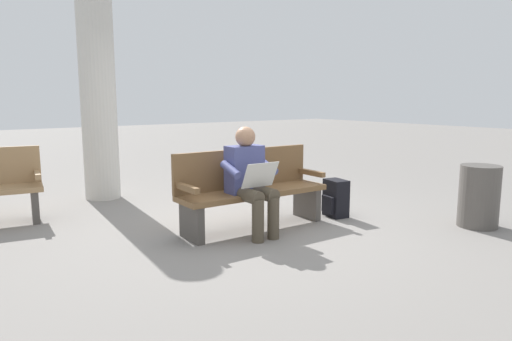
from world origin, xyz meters
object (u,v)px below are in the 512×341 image
object	(u,v)px
bench_near	(251,188)
trash_bin	(479,196)
support_pillar	(98,95)
backpack	(335,198)
person_seated	(250,178)

from	to	relation	value
bench_near	trash_bin	xyz separation A→B (m)	(-2.15, 1.55, -0.10)
support_pillar	trash_bin	distance (m)	5.25
trash_bin	bench_near	bearing A→B (deg)	-35.79
backpack	trash_bin	size ratio (longest dim) A/B	0.65
bench_near	person_seated	distance (m)	0.33
bench_near	backpack	world-z (taller)	bench_near
person_seated	backpack	world-z (taller)	person_seated
support_pillar	trash_bin	world-z (taller)	support_pillar
trash_bin	support_pillar	bearing A→B (deg)	-53.82
person_seated	trash_bin	bearing A→B (deg)	151.37
person_seated	trash_bin	distance (m)	2.68
person_seated	support_pillar	bearing A→B (deg)	-74.89
backpack	support_pillar	distance (m)	3.71
bench_near	support_pillar	xyz separation A→B (m)	(0.88, -2.58, 1.07)
person_seated	backpack	xyz separation A→B (m)	(-1.31, 0.01, -0.40)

